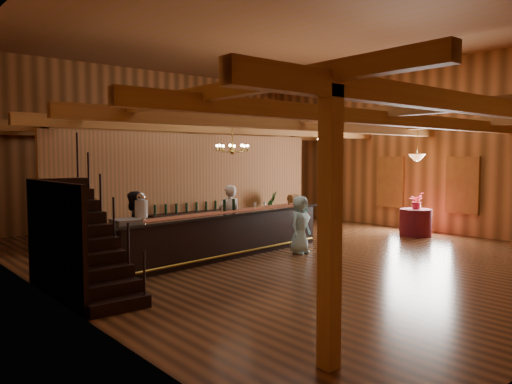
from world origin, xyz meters
TOP-DOWN VIEW (x-y plane):
  - floor at (0.00, 0.00)m, footprint 14.00×14.00m
  - ceiling at (0.00, 0.00)m, footprint 14.00×14.00m
  - wall_back at (0.00, 7.00)m, footprint 12.00×0.10m
  - wall_left at (-6.00, 0.00)m, footprint 0.10×14.00m
  - wall_right at (6.00, 0.00)m, footprint 0.10×14.00m
  - beam_grid at (0.00, 0.51)m, footprint 11.90×13.90m
  - support_posts at (0.00, -0.50)m, footprint 9.20×10.20m
  - partition_wall at (-0.50, 3.50)m, footprint 9.00×0.18m
  - window_right_front at (5.95, -1.60)m, footprint 0.12×1.05m
  - window_right_back at (5.95, 1.00)m, footprint 0.12×1.05m
  - staircase at (-5.45, -0.74)m, footprint 1.00×2.80m
  - backroom_boxes at (-0.29, 5.50)m, footprint 4.10×0.60m
  - tasting_bar at (-1.62, 0.36)m, footprint 6.53×1.63m
  - beverage_dispenser at (-3.96, 0.11)m, footprint 0.26×0.26m
  - glass_rack_tray at (-4.38, -0.04)m, footprint 0.50×0.50m
  - raffle_drum at (0.89, 0.64)m, footprint 0.34×0.24m
  - bar_bottle_0 at (-1.56, 0.50)m, footprint 0.07×0.07m
  - bar_bottle_1 at (-1.25, 0.54)m, footprint 0.07×0.07m
  - backbar_shelf at (-0.76, 3.22)m, footprint 2.83×0.54m
  - round_table at (4.76, -0.75)m, footprint 0.95×0.95m
  - chandelier_left at (-1.21, 0.63)m, footprint 0.80×0.80m
  - chandelier_right at (3.56, 1.67)m, footprint 0.80×0.80m
  - pendant_lamp at (4.76, -0.75)m, footprint 0.52×0.52m
  - bartender at (-1.04, 0.99)m, footprint 0.69×0.53m
  - staff_second at (-3.61, 1.21)m, footprint 0.97×0.88m
  - guest at (0.07, -0.47)m, footprint 0.79×0.61m
  - floor_plant at (2.07, 3.00)m, footprint 0.86×0.77m
  - table_flowers at (4.78, -0.75)m, footprint 0.53×0.49m
  - table_vase at (4.80, -0.79)m, footprint 0.21×0.21m

SIDE VIEW (x-z plane):
  - floor at x=0.00m, z-range 0.00..0.00m
  - backbar_shelf at x=-0.76m, z-range 0.00..0.79m
  - round_table at x=4.76m, z-range 0.00..0.82m
  - backroom_boxes at x=-0.29m, z-range -0.02..1.08m
  - tasting_bar at x=-1.62m, z-range 0.00..1.09m
  - floor_plant at x=2.07m, z-range 0.00..1.29m
  - guest at x=0.07m, z-range 0.00..1.45m
  - staff_second at x=-3.61m, z-range 0.00..1.63m
  - bartender at x=-1.04m, z-range 0.00..1.69m
  - table_vase at x=4.80m, z-range 0.82..1.14m
  - staircase at x=-5.45m, z-range 0.00..2.00m
  - table_flowers at x=4.78m, z-range 0.82..1.33m
  - glass_rack_tray at x=-4.38m, z-range 1.08..1.18m
  - bar_bottle_0 at x=-1.56m, z-range 1.08..1.38m
  - bar_bottle_1 at x=-1.25m, z-range 1.08..1.38m
  - raffle_drum at x=0.89m, z-range 1.11..1.41m
  - beverage_dispenser at x=-3.96m, z-range 1.07..1.67m
  - window_right_front at x=5.95m, z-range 0.67..2.42m
  - window_right_back at x=5.95m, z-range 0.67..2.42m
  - partition_wall at x=-0.50m, z-range 0.00..3.10m
  - support_posts at x=0.00m, z-range 0.00..3.20m
  - pendant_lamp at x=4.76m, z-range 1.95..2.85m
  - chandelier_left at x=-1.21m, z-range 2.27..3.00m
  - wall_back at x=0.00m, z-range 0.00..5.50m
  - wall_left at x=-6.00m, z-range 0.00..5.50m
  - wall_right at x=6.00m, z-range 0.00..5.50m
  - chandelier_right at x=3.56m, z-range 2.73..3.15m
  - beam_grid at x=0.00m, z-range 3.05..3.44m
  - ceiling at x=0.00m, z-range 5.50..5.50m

